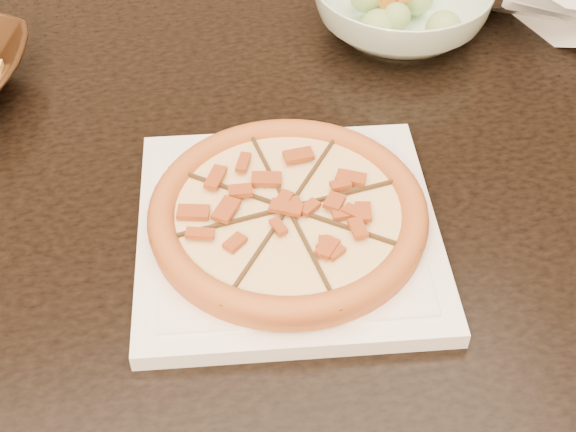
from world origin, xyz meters
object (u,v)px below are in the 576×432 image
(plate, at_px, (288,230))
(pizza, at_px, (288,213))
(salad_bowl, at_px, (401,8))
(dining_table, at_px, (161,222))

(plate, distance_m, pizza, 0.02)
(plate, bearing_deg, pizza, 156.34)
(salad_bowl, bearing_deg, plate, -128.75)
(dining_table, xyz_separation_m, plate, (0.11, -0.16, 0.11))
(plate, relative_size, pizza, 1.29)
(dining_table, distance_m, salad_bowl, 0.41)
(dining_table, height_order, salad_bowl, salad_bowl)
(dining_table, bearing_deg, pizza, -55.48)
(plate, relative_size, salad_bowl, 1.52)
(dining_table, bearing_deg, plate, -55.47)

